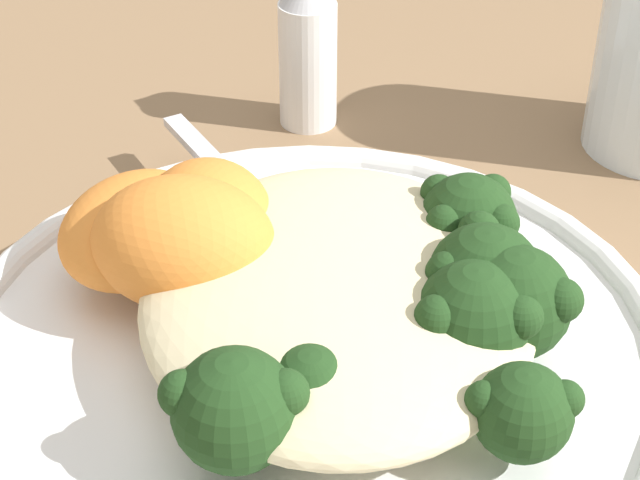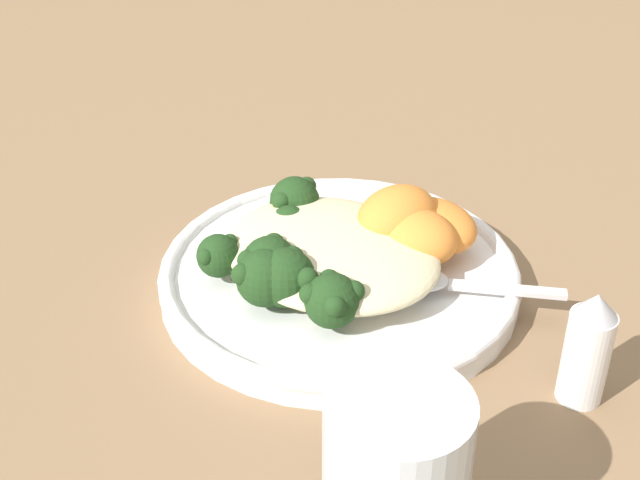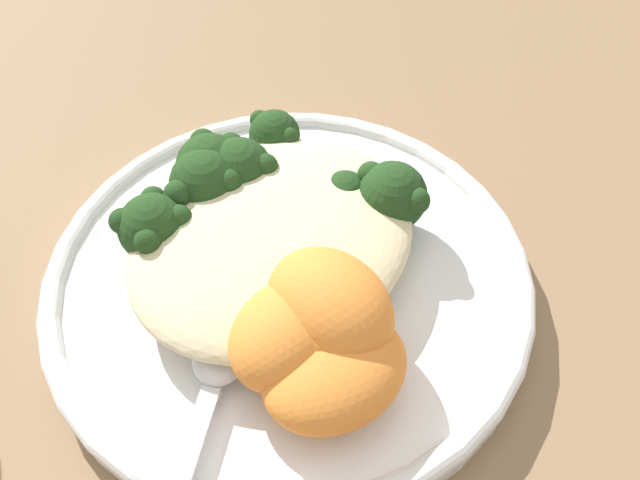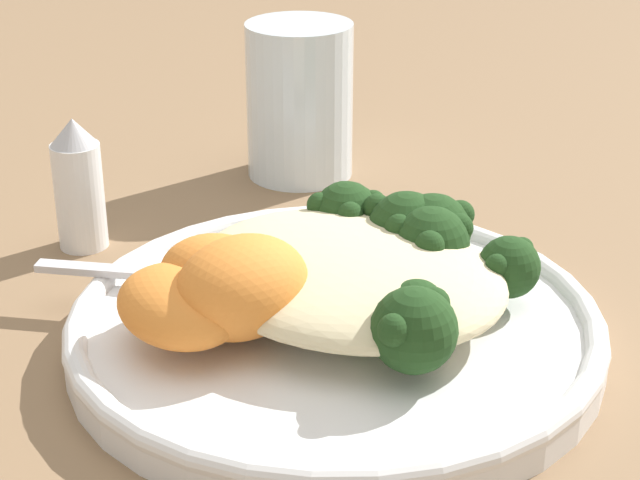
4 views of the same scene
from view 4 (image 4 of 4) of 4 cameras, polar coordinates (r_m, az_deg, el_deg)
ground_plane at (r=0.53m, az=0.80°, el=-5.72°), size 4.00×4.00×0.00m
plate at (r=0.53m, az=1.32°, el=-4.62°), size 0.26×0.26×0.02m
quinoa_mound at (r=0.52m, az=1.59°, el=-1.86°), size 0.16×0.14×0.03m
broccoli_stalk_0 at (r=0.48m, az=3.88°, el=-4.47°), size 0.11×0.05×0.04m
broccoli_stalk_1 at (r=0.50m, az=3.82°, el=-3.80°), size 0.08×0.03×0.03m
broccoli_stalk_2 at (r=0.50m, az=4.00°, el=-3.57°), size 0.08×0.04×0.03m
broccoli_stalk_3 at (r=0.53m, az=7.63°, el=-1.92°), size 0.09×0.10×0.03m
broccoli_stalk_4 at (r=0.54m, az=5.11°, el=-0.65°), size 0.06×0.09×0.04m
broccoli_stalk_5 at (r=0.55m, az=5.17°, el=-0.05°), size 0.05×0.11×0.04m
broccoli_stalk_6 at (r=0.55m, az=3.71°, el=0.09°), size 0.04×0.12×0.04m
broccoli_stalk_7 at (r=0.57m, az=1.09°, el=0.51°), size 0.07×0.12×0.04m
sweet_potato_chunk_0 at (r=0.51m, az=-5.38°, el=-1.97°), size 0.07×0.06×0.04m
sweet_potato_chunk_1 at (r=0.50m, az=-7.44°, el=-3.47°), size 0.08×0.07×0.03m
sweet_potato_chunk_2 at (r=0.49m, az=-4.16°, el=-2.52°), size 0.06×0.08×0.05m
sweet_potato_chunk_3 at (r=0.50m, az=-4.94°, el=-2.62°), size 0.06×0.07×0.04m
spoon at (r=0.55m, az=-6.42°, el=-1.82°), size 0.12×0.08×0.01m
water_glass at (r=0.73m, az=-1.09°, el=7.45°), size 0.07×0.07×0.11m
salt_shaker at (r=0.64m, az=-12.76°, el=2.90°), size 0.03×0.03×0.08m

